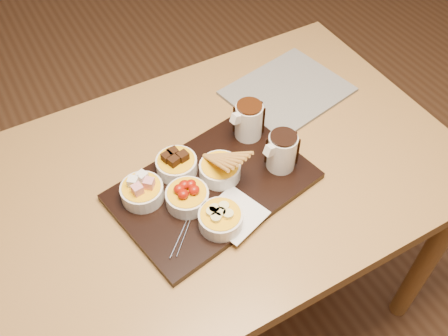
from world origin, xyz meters
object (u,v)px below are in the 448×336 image
serving_board (213,186)px  pitcher_milk_chocolate (249,121)px  dining_table (220,192)px  pitcher_dark_chocolate (282,152)px  newspaper (288,91)px  bowl_strawberries (187,198)px

serving_board → pitcher_milk_chocolate: (0.16, 0.10, 0.06)m
dining_table → pitcher_dark_chocolate: size_ratio=12.46×
newspaper → bowl_strawberries: bearing=-163.8°
bowl_strawberries → pitcher_dark_chocolate: (0.25, -0.01, 0.03)m
serving_board → pitcher_dark_chocolate: (0.17, -0.03, 0.06)m
serving_board → bowl_strawberries: (-0.08, -0.02, 0.03)m
newspaper → dining_table: bearing=-164.7°
dining_table → pitcher_milk_chocolate: 0.21m
dining_table → newspaper: newspaper is taller
dining_table → bowl_strawberries: (-0.13, -0.07, 0.14)m
serving_board → newspaper: (0.36, 0.20, -0.00)m
bowl_strawberries → pitcher_milk_chocolate: (0.24, 0.12, 0.03)m
serving_board → pitcher_milk_chocolate: size_ratio=4.78×
serving_board → pitcher_dark_chocolate: size_ratio=4.78×
serving_board → bowl_strawberries: bowl_strawberries is taller
pitcher_dark_chocolate → pitcher_milk_chocolate: size_ratio=1.00×
serving_board → newspaper: size_ratio=1.44×
pitcher_dark_chocolate → pitcher_milk_chocolate: same height
pitcher_dark_chocolate → newspaper: 0.30m
dining_table → pitcher_milk_chocolate: pitcher_milk_chocolate is taller
bowl_strawberries → pitcher_dark_chocolate: size_ratio=1.04×
bowl_strawberries → dining_table: bearing=29.3°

